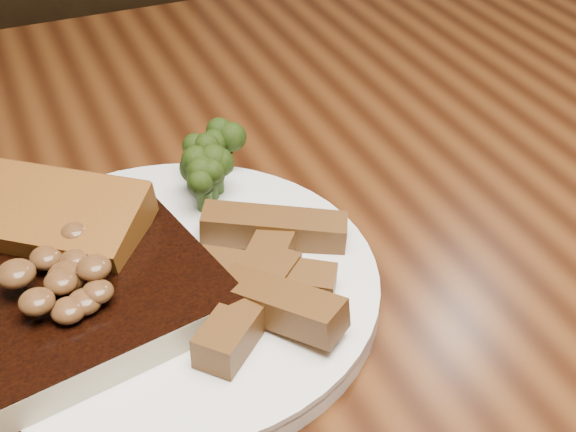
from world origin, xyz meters
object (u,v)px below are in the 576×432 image
at_px(plate, 169,290).
at_px(steak, 73,305).
at_px(chair_far, 62,175).
at_px(potato_wedges, 283,252).
at_px(garlic_bread, 57,243).
at_px(dining_table, 276,334).

xyz_separation_m(plate, steak, (-0.06, -0.01, 0.02)).
height_order(chair_far, potato_wedges, chair_far).
bearing_deg(plate, potato_wedges, -9.99).
height_order(steak, garlic_bread, same).
height_order(garlic_bread, potato_wedges, garlic_bread).
height_order(plate, steak, steak).
bearing_deg(garlic_bread, plate, -3.63).
xyz_separation_m(garlic_bread, potato_wedges, (0.13, -0.06, -0.00)).
distance_m(plate, steak, 0.06).
distance_m(chair_far, steak, 0.73).
relative_size(steak, potato_wedges, 1.35).
xyz_separation_m(dining_table, garlic_bread, (-0.14, 0.02, 0.12)).
distance_m(dining_table, steak, 0.19).
relative_size(chair_far, steak, 4.91).
xyz_separation_m(chair_far, garlic_bread, (-0.06, -0.59, 0.33)).
height_order(dining_table, chair_far, chair_far).
distance_m(steak, garlic_bread, 0.06).
xyz_separation_m(dining_table, chair_far, (-0.09, 0.62, -0.21)).
relative_size(dining_table, plate, 5.97).
height_order(dining_table, plate, plate).
relative_size(dining_table, garlic_bread, 13.65).
xyz_separation_m(dining_table, plate, (-0.08, -0.03, 0.10)).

